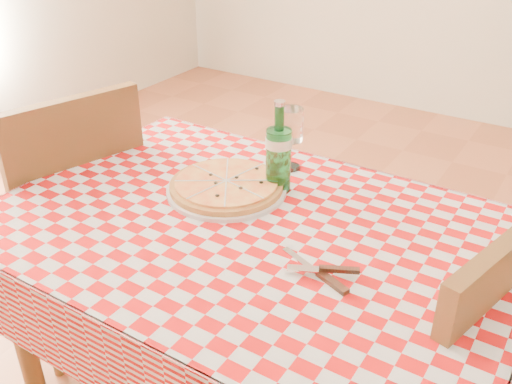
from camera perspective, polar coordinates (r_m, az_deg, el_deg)
dining_table at (r=1.47m, az=-0.60°, el=-6.58°), size 1.20×0.80×0.75m
tablecloth at (r=1.42m, az=-0.62°, el=-3.47°), size 1.30×0.90×0.01m
chair_far at (r=1.99m, az=-17.86°, el=-1.56°), size 0.54×0.54×0.96m
pizza_plate at (r=1.55m, az=-2.98°, el=0.74°), size 0.39×0.39×0.04m
water_bottle at (r=1.52m, az=2.28°, el=4.55°), size 0.10×0.10×0.26m
wine_glass at (r=1.66m, az=3.45°, el=5.32°), size 0.09×0.09×0.18m
cutlery at (r=1.25m, az=6.30°, el=-7.77°), size 0.24×0.21×0.02m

